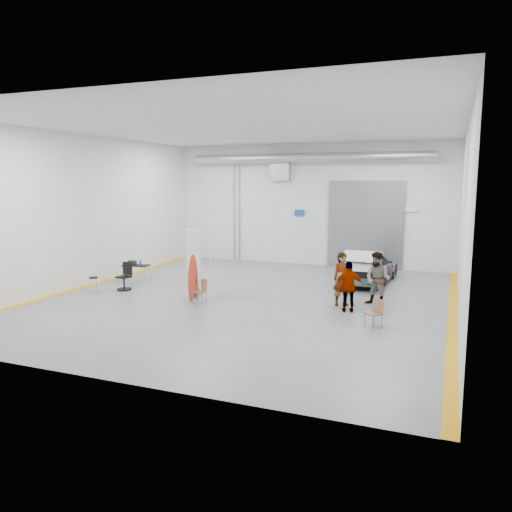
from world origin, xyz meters
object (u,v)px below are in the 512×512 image
at_px(sedan_car, 370,268).
at_px(person_b, 378,279).
at_px(person_a, 342,279).
at_px(shop_stool, 94,286).
at_px(folding_chair_far, 373,319).
at_px(office_chair, 125,278).
at_px(folding_chair_near, 200,296).
at_px(person_c, 349,287).
at_px(work_table, 135,265).
at_px(surfboard_display, 195,271).

xyz_separation_m(sedan_car, person_b, (0.87, -3.86, 0.31)).
bearing_deg(person_a, shop_stool, 161.03).
xyz_separation_m(folding_chair_far, shop_stool, (-10.37, 0.60, 0.06)).
bearing_deg(sedan_car, person_b, 106.54).
xyz_separation_m(shop_stool, office_chair, (0.63, 1.05, 0.14)).
height_order(folding_chair_near, folding_chair_far, folding_chair_far).
xyz_separation_m(person_a, folding_chair_near, (-4.60, -1.56, -0.65)).
bearing_deg(folding_chair_far, person_c, 164.22).
height_order(person_c, folding_chair_near, person_c).
bearing_deg(shop_stool, sedan_car, 32.96).
xyz_separation_m(folding_chair_near, work_table, (-4.37, 2.48, 0.43)).
distance_m(person_a, person_b, 1.18).
bearing_deg(person_c, sedan_car, -103.31).
relative_size(person_b, person_c, 1.11).
relative_size(person_a, person_b, 0.99).
relative_size(person_b, shop_stool, 2.85).
distance_m(folding_chair_near, office_chair, 3.86).
bearing_deg(office_chair, work_table, 119.18).
bearing_deg(shop_stool, folding_chair_near, 1.88).
bearing_deg(person_c, folding_chair_near, -5.81).
distance_m(shop_stool, office_chair, 1.24).
height_order(person_b, surfboard_display, surfboard_display).
relative_size(surfboard_display, shop_stool, 4.22).
height_order(person_b, folding_chair_far, person_b).
bearing_deg(person_a, office_chair, 154.74).
distance_m(sedan_car, person_b, 3.97).
distance_m(sedan_car, folding_chair_near, 7.59).
bearing_deg(work_table, person_c, -10.23).
height_order(folding_chair_far, office_chair, office_chair).
bearing_deg(person_b, work_table, -164.44).
height_order(person_c, shop_stool, person_c).
height_order(folding_chair_far, work_table, work_table).
bearing_deg(person_a, sedan_car, 57.07).
distance_m(shop_stool, work_table, 2.65).
relative_size(sedan_car, surfboard_display, 1.56).
bearing_deg(work_table, folding_chair_near, -29.56).
height_order(person_a, office_chair, person_a).
xyz_separation_m(folding_chair_near, folding_chair_far, (5.99, -0.75, 0.00)).
bearing_deg(surfboard_display, person_b, 39.66).
height_order(sedan_car, person_b, person_b).
distance_m(surfboard_display, office_chair, 3.59).
height_order(person_b, shop_stool, person_b).
distance_m(person_a, office_chair, 8.39).
bearing_deg(folding_chair_near, folding_chair_far, -13.89).
bearing_deg(shop_stool, surfboard_display, 4.86).
height_order(person_c, folding_chair_far, person_c).
bearing_deg(surfboard_display, person_c, 29.57).
bearing_deg(shop_stool, work_table, 89.86).
distance_m(person_b, office_chair, 9.53).
bearing_deg(work_table, sedan_car, 20.01).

